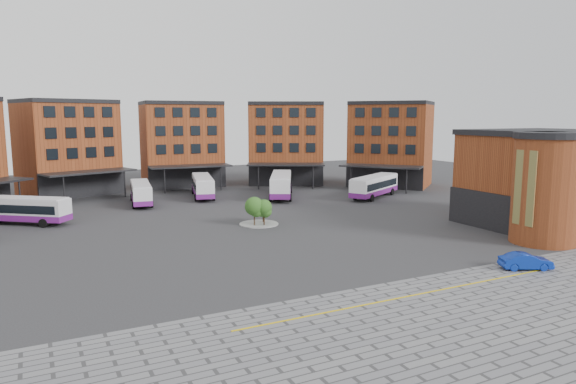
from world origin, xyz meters
name	(u,v)px	position (x,y,z in m)	size (l,w,h in m)	color
ground	(292,251)	(0.00, 0.00, 0.00)	(160.00, 160.00, 0.00)	#28282B
paving_zone	(510,342)	(2.00, -22.00, 0.01)	(50.00, 22.00, 0.02)	slate
yellow_line	(412,295)	(2.00, -14.00, 0.03)	(26.00, 0.15, 0.02)	gold
main_building	(147,149)	(-4.77, 38.25, 7.23)	(94.14, 42.48, 14.60)	brown
east_building	(540,179)	(28.70, -3.06, 5.29)	(17.40, 15.40, 10.60)	brown
tree_island	(260,210)	(1.96, 11.61, 1.75)	(4.40, 4.40, 3.28)	gray
bus_b	(22,210)	(-21.77, 24.12, 1.67)	(10.20, 8.65, 3.08)	silver
bus_c	(141,192)	(-7.16, 31.80, 1.62)	(3.91, 10.85, 2.99)	silver
bus_d	(203,186)	(2.32, 33.86, 1.73)	(5.13, 11.66, 3.20)	silver
bus_e	(281,185)	(12.88, 28.62, 1.92)	(8.35, 12.46, 3.54)	white
bus_f	(374,186)	(25.21, 22.06, 1.77)	(11.42, 8.03, 3.27)	white
blue_car	(526,261)	(14.14, -13.26, 0.66)	(1.40, 4.01, 1.32)	#0B2998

